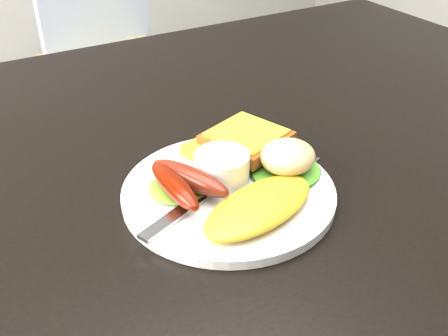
# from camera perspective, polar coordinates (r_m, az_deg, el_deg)

# --- Properties ---
(dining_table) EXTENTS (1.20, 0.80, 0.04)m
(dining_table) POSITION_cam_1_polar(r_m,az_deg,el_deg) (0.74, 1.07, 3.52)
(dining_table) COLOR black
(dining_table) RESTS_ON ground
(dining_chair) EXTENTS (0.44, 0.44, 0.05)m
(dining_chair) POSITION_cam_1_polar(r_m,az_deg,el_deg) (1.76, -11.47, 10.82)
(dining_chair) COLOR tan
(dining_chair) RESTS_ON ground
(plate) EXTENTS (0.23, 0.23, 0.01)m
(plate) POSITION_cam_1_polar(r_m,az_deg,el_deg) (0.58, 0.50, -2.63)
(plate) COLOR white
(plate) RESTS_ON dining_table
(lettuce_left) EXTENTS (0.09, 0.09, 0.01)m
(lettuce_left) POSITION_cam_1_polar(r_m,az_deg,el_deg) (0.57, -4.80, -1.93)
(lettuce_left) COLOR #57971D
(lettuce_left) RESTS_ON plate
(lettuce_right) EXTENTS (0.10, 0.10, 0.01)m
(lettuce_right) POSITION_cam_1_polar(r_m,az_deg,el_deg) (0.60, 6.79, -0.33)
(lettuce_right) COLOR green
(lettuce_right) RESTS_ON plate
(omelette) EXTENTS (0.16, 0.10, 0.02)m
(omelette) POSITION_cam_1_polar(r_m,az_deg,el_deg) (0.53, 3.86, -4.16)
(omelette) COLOR yellow
(omelette) RESTS_ON plate
(sausage_a) EXTENTS (0.03, 0.10, 0.02)m
(sausage_a) POSITION_cam_1_polar(r_m,az_deg,el_deg) (0.54, -5.44, -1.93)
(sausage_a) COLOR #661006
(sausage_a) RESTS_ON lettuce_left
(sausage_b) EXTENTS (0.06, 0.10, 0.03)m
(sausage_b) POSITION_cam_1_polar(r_m,az_deg,el_deg) (0.56, -3.77, -1.07)
(sausage_b) COLOR maroon
(sausage_b) RESTS_ON lettuce_left
(ramekin) EXTENTS (0.07, 0.07, 0.04)m
(ramekin) POSITION_cam_1_polar(r_m,az_deg,el_deg) (0.57, -0.23, -0.06)
(ramekin) COLOR white
(ramekin) RESTS_ON plate
(toast_a) EXTENTS (0.10, 0.10, 0.01)m
(toast_a) POSITION_cam_1_polar(r_m,az_deg,el_deg) (0.63, 0.27, 1.92)
(toast_a) COLOR olive
(toast_a) RESTS_ON plate
(toast_b) EXTENTS (0.11, 0.11, 0.01)m
(toast_b) POSITION_cam_1_polar(r_m,az_deg,el_deg) (0.63, 2.49, 3.13)
(toast_b) COLOR brown
(toast_b) RESTS_ON toast_a
(potato_salad) EXTENTS (0.07, 0.07, 0.03)m
(potato_salad) POSITION_cam_1_polar(r_m,az_deg,el_deg) (0.59, 6.95, 1.25)
(potato_salad) COLOR beige
(potato_salad) RESTS_ON lettuce_right
(fork) EXTENTS (0.17, 0.08, 0.00)m
(fork) POSITION_cam_1_polar(r_m,az_deg,el_deg) (0.56, -2.23, -3.00)
(fork) COLOR #ADAFB7
(fork) RESTS_ON plate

